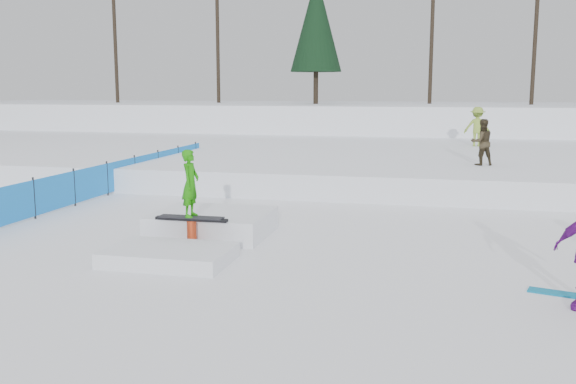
% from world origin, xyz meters
% --- Properties ---
extents(ground, '(120.00, 120.00, 0.00)m').
position_xyz_m(ground, '(0.00, 0.00, 0.00)').
color(ground, white).
extents(snow_berm, '(60.00, 14.00, 2.40)m').
position_xyz_m(snow_berm, '(0.00, 30.00, 1.20)').
color(snow_berm, white).
rests_on(snow_berm, ground).
extents(snow_midrise, '(50.00, 18.00, 0.80)m').
position_xyz_m(snow_midrise, '(0.00, 16.00, 0.40)').
color(snow_midrise, white).
rests_on(snow_midrise, ground).
extents(safety_fence, '(0.05, 16.00, 1.10)m').
position_xyz_m(safety_fence, '(-6.50, 6.60, 0.55)').
color(safety_fence, blue).
rests_on(safety_fence, ground).
extents(treeline, '(40.24, 4.22, 10.50)m').
position_xyz_m(treeline, '(6.18, 28.28, 7.45)').
color(treeline, black).
rests_on(treeline, snow_berm).
extents(walker_olive, '(0.91, 0.81, 1.56)m').
position_xyz_m(walker_olive, '(5.13, 10.85, 1.58)').
color(walker_olive, '#332B1B').
rests_on(walker_olive, snow_midrise).
extents(walker_ygreen, '(1.16, 0.70, 1.76)m').
position_xyz_m(walker_ygreen, '(5.34, 18.28, 1.68)').
color(walker_ygreen, '#84A637').
rests_on(walker_ygreen, snow_midrise).
extents(loose_board_teal, '(1.42, 0.64, 0.03)m').
position_xyz_m(loose_board_teal, '(5.97, -0.75, 0.01)').
color(loose_board_teal, '#096F9B').
rests_on(loose_board_teal, ground).
extents(jib_rail_feature, '(2.60, 4.40, 2.11)m').
position_xyz_m(jib_rail_feature, '(-1.33, 1.41, 0.30)').
color(jib_rail_feature, white).
rests_on(jib_rail_feature, ground).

